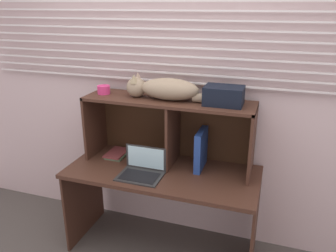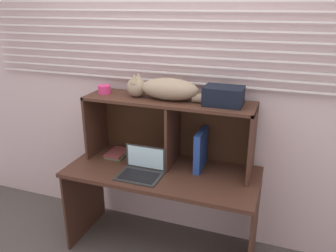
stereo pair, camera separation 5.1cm
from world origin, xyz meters
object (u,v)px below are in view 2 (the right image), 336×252
Objects in this scene: book_stack at (118,153)px; storage_box at (224,96)px; laptop at (141,170)px; binder_upright at (201,150)px; cat at (165,89)px; small_basket at (104,89)px.

storage_box is (0.84, 0.00, 0.56)m from book_stack.
binder_upright is (0.38, 0.24, 0.11)m from laptop.
book_stack is at bearing 142.90° from laptop.
cat is 0.71m from book_stack.
storage_box is (0.93, 0.00, 0.03)m from small_basket.
book_stack is 0.54m from small_basket.
binder_upright is 1.12× the size of storage_box.
binder_upright is at bearing 0.00° from cat.
binder_upright is 0.71m from book_stack.
small_basket is at bearing 180.00° from storage_box.
small_basket is (-0.78, 0.00, 0.39)m from binder_upright.
book_stack is 1.01m from storage_box.
book_stack is 2.34× the size of small_basket.
storage_box is at bearing 24.93° from laptop.
small_basket is at bearing 180.00° from cat.
laptop is (-0.10, -0.24, -0.55)m from cat.
binder_upright is 3.10× the size of small_basket.
laptop is 0.79m from storage_box.
cat is 2.97× the size of storage_box.
cat reaches higher than storage_box.
binder_upright is (0.28, 0.00, -0.44)m from cat.
cat is 0.42m from storage_box.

